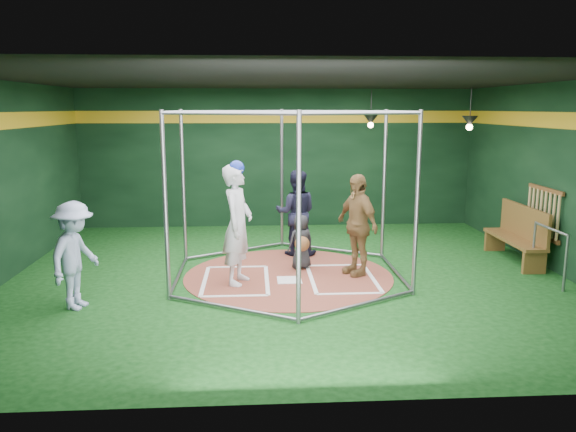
{
  "coord_description": "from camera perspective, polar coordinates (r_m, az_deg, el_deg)",
  "views": [
    {
      "loc": [
        -0.61,
        -9.85,
        3.03
      ],
      "look_at": [
        0.0,
        0.1,
        1.1
      ],
      "focal_mm": 35.0,
      "sensor_mm": 36.0,
      "label": 1
    }
  ],
  "objects": [
    {
      "name": "pendant_lamp_far",
      "position": [
        12.72,
        17.98,
        9.13
      ],
      "size": [
        0.34,
        0.34,
        0.9
      ],
      "color": "black",
      "rests_on": "room_shell"
    },
    {
      "name": "pendant_lamp_near",
      "position": [
        13.74,
        8.4,
        9.63
      ],
      "size": [
        0.34,
        0.34,
        0.9
      ],
      "color": "black",
      "rests_on": "room_shell"
    },
    {
      "name": "home_plate",
      "position": [
        10.03,
        0.14,
        -6.52
      ],
      "size": [
        0.43,
        0.43,
        0.01
      ],
      "primitive_type": "cube",
      "color": "white",
      "rests_on": "clay_disc"
    },
    {
      "name": "batter_figure",
      "position": [
        9.68,
        -5.14,
        -0.76
      ],
      "size": [
        0.69,
        0.87,
        2.14
      ],
      "color": "silver",
      "rests_on": "clay_disc"
    },
    {
      "name": "umpire",
      "position": [
        11.59,
        0.83,
        0.34
      ],
      "size": [
        0.92,
        0.76,
        1.77
      ],
      "primitive_type": "imported",
      "rotation": [
        0.0,
        0.0,
        3.03
      ],
      "color": "black",
      "rests_on": "clay_disc"
    },
    {
      "name": "visitor_leopard",
      "position": [
        10.27,
        7.02,
        -0.87
      ],
      "size": [
        0.89,
        1.17,
        1.85
      ],
      "primitive_type": "imported",
      "rotation": [
        0.0,
        0.0,
        -1.11
      ],
      "color": "#A98048",
      "rests_on": "clay_disc"
    },
    {
      "name": "dugout_bench",
      "position": [
        12.06,
        22.39,
        -1.63
      ],
      "size": [
        0.45,
        1.93,
        1.13
      ],
      "color": "brown",
      "rests_on": "ground"
    },
    {
      "name": "room_shell",
      "position": [
        9.96,
        0.03,
        3.6
      ],
      "size": [
        10.1,
        9.1,
        3.53
      ],
      "color": "#0C340E",
      "rests_on": "ground"
    },
    {
      "name": "steel_railing",
      "position": [
        10.84,
        25.05,
        -2.75
      ],
      "size": [
        0.05,
        1.13,
        0.98
      ],
      "color": "gray",
      "rests_on": "ground"
    },
    {
      "name": "batting_cage",
      "position": [
        9.98,
        0.04,
        2.15
      ],
      "size": [
        4.05,
        4.67,
        3.0
      ],
      "color": "gray",
      "rests_on": "ground"
    },
    {
      "name": "bat_rack",
      "position": [
        11.82,
        24.49,
        0.32
      ],
      "size": [
        0.07,
        1.25,
        0.98
      ],
      "color": "brown",
      "rests_on": "room_shell"
    },
    {
      "name": "batter_box_left",
      "position": [
        10.06,
        -5.32,
        -6.51
      ],
      "size": [
        1.17,
        1.77,
        0.01
      ],
      "color": "white",
      "rests_on": "clay_disc"
    },
    {
      "name": "bystander_blue",
      "position": [
        9.1,
        -20.83,
        -3.77
      ],
      "size": [
        0.88,
        1.2,
        1.66
      ],
      "primitive_type": "imported",
      "rotation": [
        0.0,
        0.0,
        1.3
      ],
      "color": "#A5B5DB",
      "rests_on": "ground"
    },
    {
      "name": "clay_disc",
      "position": [
        10.32,
        0.03,
        -6.08
      ],
      "size": [
        3.8,
        3.8,
        0.01
      ],
      "primitive_type": "cylinder",
      "color": "brown",
      "rests_on": "ground"
    },
    {
      "name": "catcher_figure",
      "position": [
        10.62,
        1.34,
        -2.65
      ],
      "size": [
        0.59,
        0.63,
        1.04
      ],
      "color": "black",
      "rests_on": "clay_disc"
    },
    {
      "name": "batter_box_right",
      "position": [
        10.18,
        5.5,
        -6.31
      ],
      "size": [
        1.17,
        1.77,
        0.01
      ],
      "color": "white",
      "rests_on": "clay_disc"
    }
  ]
}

